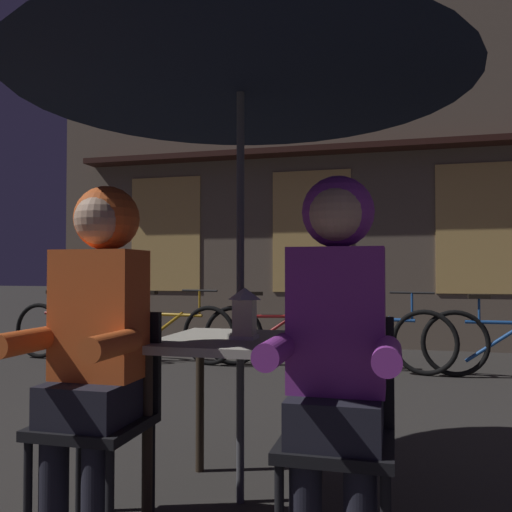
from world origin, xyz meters
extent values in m
plane|color=#2D2B28|center=(0.00, 0.00, 0.00)|extent=(60.00, 60.00, 0.00)
cube|color=#B2AD9E|center=(0.00, 0.00, 0.72)|extent=(0.72, 0.72, 0.04)
cylinder|color=#2D2319|center=(-0.31, -0.31, 0.35)|extent=(0.04, 0.04, 0.70)
cylinder|color=#2D2319|center=(0.31, -0.31, 0.35)|extent=(0.04, 0.04, 0.70)
cylinder|color=#2D2319|center=(-0.31, 0.31, 0.35)|extent=(0.04, 0.04, 0.70)
cylinder|color=#2D2319|center=(0.31, 0.31, 0.35)|extent=(0.04, 0.04, 0.70)
cylinder|color=#4C4C51|center=(0.00, 0.00, 1.12)|extent=(0.04, 0.04, 2.25)
cone|color=black|center=(0.00, 0.00, 2.06)|extent=(2.10, 2.10, 0.38)
sphere|color=#4C4C51|center=(0.00, 0.00, 2.28)|extent=(0.06, 0.06, 0.06)
cube|color=white|center=(0.03, -0.03, 0.75)|extent=(0.11, 0.11, 0.02)
cube|color=white|center=(0.03, -0.03, 0.84)|extent=(0.09, 0.09, 0.16)
pyramid|color=white|center=(0.03, -0.03, 0.94)|extent=(0.11, 0.11, 0.06)
cube|color=black|center=(-0.48, -0.44, 0.43)|extent=(0.40, 0.40, 0.04)
cylinder|color=black|center=(-0.31, -0.61, 0.21)|extent=(0.03, 0.03, 0.41)
cylinder|color=black|center=(-0.65, -0.61, 0.21)|extent=(0.03, 0.03, 0.41)
cylinder|color=black|center=(-0.31, -0.27, 0.21)|extent=(0.03, 0.03, 0.41)
cylinder|color=black|center=(-0.65, -0.27, 0.21)|extent=(0.03, 0.03, 0.41)
cube|color=black|center=(-0.48, -0.26, 0.66)|extent=(0.40, 0.03, 0.42)
cube|color=black|center=(0.48, -0.44, 0.43)|extent=(0.40, 0.40, 0.04)
cylinder|color=black|center=(0.65, -0.27, 0.21)|extent=(0.03, 0.03, 0.41)
cylinder|color=black|center=(0.31, -0.27, 0.21)|extent=(0.03, 0.03, 0.41)
cube|color=black|center=(0.48, -0.26, 0.66)|extent=(0.40, 0.03, 0.42)
cylinder|color=black|center=(-0.39, -0.57, 0.23)|extent=(0.11, 0.11, 0.45)
cylinder|color=black|center=(-0.57, -0.57, 0.23)|extent=(0.11, 0.11, 0.45)
cube|color=black|center=(-0.48, -0.44, 0.53)|extent=(0.32, 0.36, 0.16)
cube|color=#E05B23|center=(-0.48, -0.40, 0.87)|extent=(0.34, 0.22, 0.52)
cylinder|color=#E05B23|center=(-0.30, -0.62, 0.78)|extent=(0.09, 0.30, 0.09)
cylinder|color=#E05B23|center=(-0.66, -0.62, 0.78)|extent=(0.09, 0.30, 0.09)
sphere|color=tan|center=(-0.48, -0.40, 1.25)|extent=(0.21, 0.21, 0.21)
sphere|color=#E05B23|center=(-0.48, -0.35, 1.26)|extent=(0.27, 0.27, 0.27)
cube|color=black|center=(0.48, -0.44, 0.53)|extent=(0.32, 0.36, 0.16)
cube|color=purple|center=(0.48, -0.40, 0.87)|extent=(0.34, 0.22, 0.52)
cylinder|color=purple|center=(0.66, -0.62, 0.78)|extent=(0.09, 0.30, 0.09)
cylinder|color=purple|center=(0.30, -0.62, 0.78)|extent=(0.09, 0.30, 0.09)
sphere|color=tan|center=(0.48, -0.40, 1.25)|extent=(0.21, 0.21, 0.21)
sphere|color=purple|center=(0.48, -0.35, 1.26)|extent=(0.27, 0.27, 0.27)
cube|color=#6B5B4C|center=(0.66, 5.40, 3.10)|extent=(10.00, 0.60, 6.20)
cube|color=#E0B260|center=(-2.64, 5.09, 1.60)|extent=(1.10, 0.02, 1.70)
cube|color=#E0B260|center=(-0.44, 5.09, 1.60)|extent=(1.10, 0.02, 1.70)
cube|color=#E0B260|center=(1.76, 5.09, 1.60)|extent=(1.10, 0.02, 1.70)
cube|color=#331914|center=(0.66, 4.95, 2.70)|extent=(9.00, 0.36, 0.08)
torus|color=black|center=(-2.43, 3.19, 0.33)|extent=(0.66, 0.09, 0.66)
torus|color=black|center=(-3.45, 3.25, 0.33)|extent=(0.66, 0.09, 0.66)
cylinder|color=maroon|center=(-2.94, 3.22, 0.54)|extent=(0.84, 0.09, 0.04)
cylinder|color=maroon|center=(-3.06, 3.23, 0.36)|extent=(0.61, 0.07, 0.44)
cylinder|color=maroon|center=(-3.23, 3.24, 0.66)|extent=(0.02, 0.02, 0.24)
cube|color=black|center=(-3.23, 3.24, 0.79)|extent=(0.20, 0.09, 0.04)
cylinder|color=maroon|center=(-2.56, 3.20, 0.68)|extent=(0.02, 0.02, 0.28)
cylinder|color=black|center=(-2.56, 3.20, 0.82)|extent=(0.44, 0.05, 0.02)
torus|color=black|center=(-1.32, 3.31, 0.33)|extent=(0.66, 0.15, 0.66)
torus|color=black|center=(-2.32, 3.46, 0.33)|extent=(0.66, 0.15, 0.66)
cylinder|color=#B78419|center=(-1.82, 3.38, 0.54)|extent=(0.83, 0.16, 0.04)
cylinder|color=#B78419|center=(-1.94, 3.40, 0.36)|extent=(0.60, 0.12, 0.44)
cylinder|color=#B78419|center=(-2.10, 3.43, 0.66)|extent=(0.02, 0.02, 0.24)
cube|color=black|center=(-2.10, 3.43, 0.79)|extent=(0.21, 0.11, 0.04)
cylinder|color=#B78419|center=(-1.44, 3.33, 0.68)|extent=(0.02, 0.02, 0.28)
cylinder|color=black|center=(-1.44, 3.33, 0.82)|extent=(0.44, 0.09, 0.02)
torus|color=black|center=(-0.05, 3.57, 0.33)|extent=(0.66, 0.18, 0.66)
torus|color=black|center=(-1.05, 3.36, 0.33)|extent=(0.66, 0.18, 0.66)
cylinder|color=maroon|center=(-0.55, 3.47, 0.54)|extent=(0.83, 0.20, 0.04)
cylinder|color=maroon|center=(-0.67, 3.44, 0.36)|extent=(0.60, 0.16, 0.44)
cylinder|color=maroon|center=(-0.83, 3.41, 0.66)|extent=(0.02, 0.02, 0.24)
cube|color=black|center=(-0.83, 3.41, 0.79)|extent=(0.21, 0.12, 0.04)
cylinder|color=maroon|center=(-0.17, 3.54, 0.68)|extent=(0.02, 0.02, 0.28)
cylinder|color=black|center=(-0.17, 3.54, 0.82)|extent=(0.44, 0.11, 0.02)
torus|color=black|center=(0.97, 3.28, 0.33)|extent=(0.66, 0.16, 0.66)
torus|color=black|center=(-0.03, 3.46, 0.33)|extent=(0.66, 0.16, 0.66)
cylinder|color=#1E4C93|center=(0.47, 3.37, 0.54)|extent=(0.83, 0.18, 0.04)
cylinder|color=#1E4C93|center=(0.35, 3.39, 0.36)|extent=(0.60, 0.14, 0.44)
cylinder|color=#1E4C93|center=(0.19, 3.42, 0.66)|extent=(0.02, 0.02, 0.24)
cube|color=black|center=(0.19, 3.42, 0.79)|extent=(0.21, 0.11, 0.04)
cylinder|color=#1E4C93|center=(0.85, 3.31, 0.68)|extent=(0.02, 0.02, 0.28)
cylinder|color=black|center=(0.85, 3.31, 0.82)|extent=(0.44, 0.10, 0.02)
torus|color=black|center=(1.26, 3.30, 0.33)|extent=(0.66, 0.06, 0.66)
cylinder|color=#1E4C93|center=(1.77, 3.31, 0.54)|extent=(0.84, 0.05, 0.04)
cylinder|color=#1E4C93|center=(1.65, 3.30, 0.36)|extent=(0.61, 0.05, 0.44)
cylinder|color=#1E4C93|center=(1.48, 3.30, 0.66)|extent=(0.02, 0.02, 0.24)
cube|color=black|center=(1.48, 3.30, 0.79)|extent=(0.20, 0.08, 0.04)
camera|label=1|loc=(0.68, -2.37, 1.05)|focal=37.83mm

